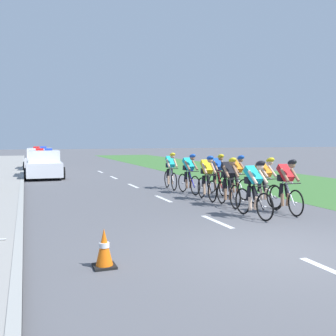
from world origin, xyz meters
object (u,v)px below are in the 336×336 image
object	(u,v)px
cyclist_second	(286,185)
cyclist_fifth	(207,177)
cyclist_seventh	(189,173)
cyclist_third	(229,181)
cyclist_sixth	(236,176)
cyclist_lead	(254,188)
cyclist_eighth	(218,174)
police_car_nearest	(44,165)
cyclist_ninth	(171,170)
cyclist_fourth	(264,181)
police_car_second	(40,160)
traffic_cone_near	(104,249)

from	to	relation	value
cyclist_second	cyclist_fifth	world-z (taller)	same
cyclist_fifth	cyclist_seventh	xyz separation A→B (m)	(0.05, 1.65, 0.00)
cyclist_third	cyclist_sixth	size ratio (longest dim) A/B	1.00
cyclist_lead	cyclist_fifth	world-z (taller)	same
cyclist_eighth	police_car_nearest	distance (m)	10.75
cyclist_third	cyclist_fifth	size ratio (longest dim) A/B	1.00
cyclist_second	cyclist_third	bearing A→B (deg)	121.43
cyclist_sixth	cyclist_ninth	world-z (taller)	same
cyclist_sixth	police_car_nearest	world-z (taller)	police_car_nearest
cyclist_second	cyclist_fifth	size ratio (longest dim) A/B	1.00
cyclist_fourth	police_car_second	bearing A→B (deg)	108.64
cyclist_lead	police_car_nearest	bearing A→B (deg)	109.44
cyclist_lead	cyclist_seventh	bearing A→B (deg)	87.53
cyclist_third	police_car_nearest	bearing A→B (deg)	113.13
cyclist_second	traffic_cone_near	xyz separation A→B (m)	(-5.67, -2.80, -0.48)
cyclist_third	police_car_second	distance (m)	17.96
police_car_second	cyclist_seventh	bearing A→B (deg)	-71.13
cyclist_third	cyclist_fourth	xyz separation A→B (m)	(1.05, -0.37, 0.00)
cyclist_lead	cyclist_third	distance (m)	1.78
cyclist_sixth	police_car_second	xyz separation A→B (m)	(-5.96, 15.94, -0.11)
cyclist_third	cyclist_fourth	bearing A→B (deg)	-19.57
cyclist_third	cyclist_eighth	world-z (taller)	same
cyclist_sixth	cyclist_eighth	xyz separation A→B (m)	(-0.13, 1.12, 0.00)
cyclist_second	police_car_nearest	distance (m)	14.30
cyclist_sixth	police_car_nearest	distance (m)	11.77
police_car_nearest	cyclist_eighth	bearing A→B (deg)	-57.15
cyclist_fifth	traffic_cone_near	bearing A→B (deg)	-129.16
cyclist_ninth	police_car_second	distance (m)	13.58
cyclist_lead	police_car_nearest	size ratio (longest dim) A/B	0.39
police_car_second	cyclist_second	bearing A→B (deg)	-72.72
cyclist_third	cyclist_sixth	distance (m)	1.70
cyclist_sixth	cyclist_ninth	size ratio (longest dim) A/B	1.00
cyclist_third	cyclist_fourth	size ratio (longest dim) A/B	1.00
cyclist_second	cyclist_ninth	distance (m)	6.21
cyclist_eighth	cyclist_ninth	distance (m)	2.36
cyclist_seventh	police_car_second	bearing A→B (deg)	108.87
cyclist_third	cyclist_seventh	xyz separation A→B (m)	(-0.02, 3.00, 0.00)
cyclist_fifth	cyclist_seventh	world-z (taller)	same
cyclist_third	police_car_second	bearing A→B (deg)	105.85
cyclist_lead	cyclist_eighth	distance (m)	4.38
police_car_nearest	cyclist_fourth	bearing A→B (deg)	-63.33
cyclist_fifth	cyclist_ninth	size ratio (longest dim) A/B	1.00
police_car_nearest	traffic_cone_near	size ratio (longest dim) A/B	6.96
cyclist_fourth	cyclist_seventh	distance (m)	3.54
cyclist_lead	police_car_second	bearing A→B (deg)	103.80
cyclist_second	cyclist_fourth	xyz separation A→B (m)	(0.10, 1.19, 0.00)
cyclist_third	police_car_nearest	distance (m)	12.49
cyclist_seventh	traffic_cone_near	distance (m)	8.73
police_car_nearest	traffic_cone_near	bearing A→B (deg)	-89.32
cyclist_third	police_car_second	size ratio (longest dim) A/B	0.38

